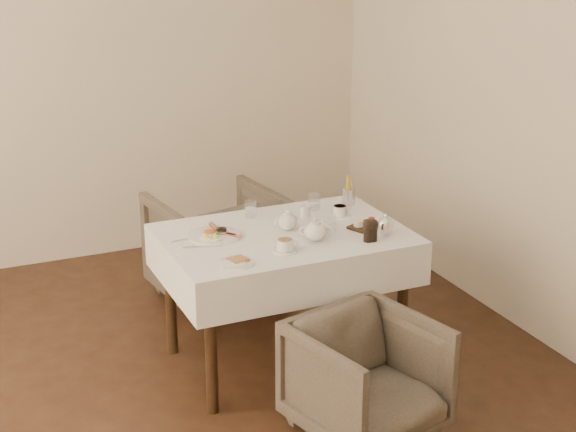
{
  "coord_description": "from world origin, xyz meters",
  "views": [
    {
      "loc": [
        -0.96,
        -3.49,
        2.39
      ],
      "look_at": [
        0.85,
        0.57,
        0.82
      ],
      "focal_mm": 55.0,
      "sensor_mm": 36.0,
      "label": 1
    }
  ],
  "objects_px": {
    "armchair_near": "(367,378)",
    "armchair_far": "(219,247)",
    "table": "(284,253)",
    "teapot_centre": "(287,220)",
    "breakfast_plate": "(214,234)"
  },
  "relations": [
    {
      "from": "armchair_near",
      "to": "armchair_far",
      "type": "height_order",
      "value": "armchair_far"
    },
    {
      "from": "table",
      "to": "teapot_centre",
      "type": "xyz_separation_m",
      "value": [
        0.03,
        0.03,
        0.17
      ]
    },
    {
      "from": "teapot_centre",
      "to": "armchair_far",
      "type": "bearing_deg",
      "value": 95.39
    },
    {
      "from": "breakfast_plate",
      "to": "teapot_centre",
      "type": "bearing_deg",
      "value": 12.5
    },
    {
      "from": "armchair_far",
      "to": "teapot_centre",
      "type": "relative_size",
      "value": 5.35
    },
    {
      "from": "armchair_far",
      "to": "armchair_near",
      "type": "bearing_deg",
      "value": 86.28
    },
    {
      "from": "armchair_far",
      "to": "breakfast_plate",
      "type": "relative_size",
      "value": 2.8
    },
    {
      "from": "table",
      "to": "armchair_near",
      "type": "bearing_deg",
      "value": -84.75
    },
    {
      "from": "breakfast_plate",
      "to": "armchair_far",
      "type": "bearing_deg",
      "value": 92.85
    },
    {
      "from": "armchair_near",
      "to": "teapot_centre",
      "type": "height_order",
      "value": "teapot_centre"
    },
    {
      "from": "armchair_near",
      "to": "teapot_centre",
      "type": "xyz_separation_m",
      "value": [
        -0.04,
        0.83,
        0.53
      ]
    },
    {
      "from": "armchair_near",
      "to": "teapot_centre",
      "type": "relative_size",
      "value": 4.35
    },
    {
      "from": "breakfast_plate",
      "to": "table",
      "type": "bearing_deg",
      "value": 7.0
    },
    {
      "from": "armchair_near",
      "to": "teapot_centre",
      "type": "bearing_deg",
      "value": 79.03
    },
    {
      "from": "armchair_near",
      "to": "breakfast_plate",
      "type": "xyz_separation_m",
      "value": [
        -0.43,
        0.9,
        0.48
      ]
    }
  ]
}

